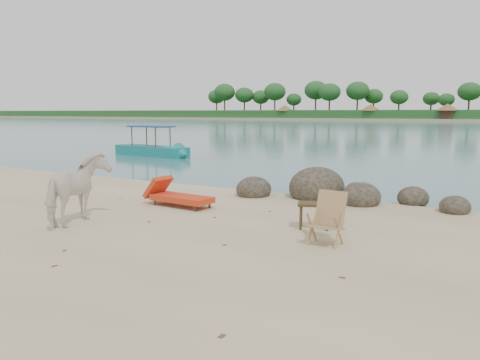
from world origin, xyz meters
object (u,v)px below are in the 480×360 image
object	(u,v)px
cow	(78,191)
lounge_chair	(182,196)
boulders	(327,191)
side_table	(314,217)
boat_near	(151,131)
deck_chair	(325,221)

from	to	relation	value
cow	lounge_chair	distance (m)	2.79
boulders	cow	bearing A→B (deg)	-123.37
side_table	boulders	bearing A→B (deg)	84.70
boulders	side_table	bearing A→B (deg)	-74.77
boat_near	cow	bearing A→B (deg)	-46.27
cow	boat_near	size ratio (longest dim) A/B	0.31
lounge_chair	boat_near	xyz separation A→B (m)	(-10.77, 11.41, 1.09)
deck_chair	boat_near	bearing A→B (deg)	143.67
lounge_chair	boulders	bearing A→B (deg)	51.17
deck_chair	lounge_chair	bearing A→B (deg)	164.92
cow	deck_chair	distance (m)	5.43
lounge_chair	boat_near	size ratio (longest dim) A/B	0.37
boulders	deck_chair	xyz separation A→B (m)	(1.58, -4.59, 0.27)
cow	boat_near	world-z (taller)	boat_near
cow	boat_near	xyz separation A→B (m)	(-9.91, 14.03, 0.64)
cow	side_table	xyz separation A→B (m)	(4.69, 2.12, -0.49)
side_table	boat_near	distance (m)	18.88
boulders	deck_chair	size ratio (longest dim) A/B	6.46
cow	boat_near	bearing A→B (deg)	-73.61
boulders	cow	size ratio (longest dim) A/B	3.49
boulders	boat_near	xyz separation A→B (m)	(-13.64, 8.36, 1.18)
cow	lounge_chair	bearing A→B (deg)	-126.96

